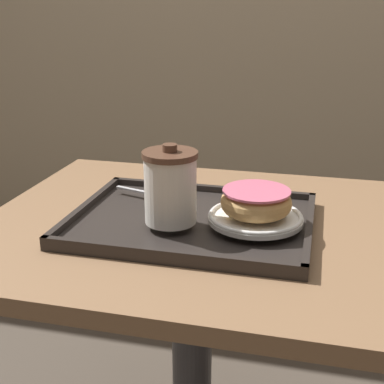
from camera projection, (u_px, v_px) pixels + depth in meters
cafe_table at (192, 305)px, 1.04m from camera, size 0.77×0.65×0.71m
serving_tray at (192, 222)px, 0.96m from camera, size 0.42×0.32×0.02m
coffee_cup_front at (170, 187)px, 0.90m from camera, size 0.09×0.09×0.14m
plate_with_chocolate_donut at (255, 217)px, 0.92m from camera, size 0.16×0.16×0.01m
donut_chocolate_glazed at (256, 202)px, 0.91m from camera, size 0.12×0.12×0.04m
spoon at (166, 196)px, 1.03m from camera, size 0.16×0.06×0.01m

